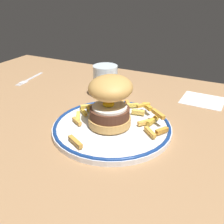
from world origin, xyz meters
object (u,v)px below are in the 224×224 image
(dinner_plate, at_px, (112,127))
(napkin, at_px, (203,100))
(water_glass, at_px, (105,84))
(fork, at_px, (29,79))
(burger, at_px, (110,100))

(dinner_plate, bearing_deg, napkin, 58.91)
(dinner_plate, distance_m, water_glass, 0.20)
(napkin, bearing_deg, fork, -171.82)
(burger, bearing_deg, dinner_plate, -20.60)
(water_glass, distance_m, napkin, 0.28)
(burger, xyz_separation_m, napkin, (0.16, 0.26, -0.07))
(water_glass, relative_size, napkin, 0.82)
(fork, height_order, napkin, same)
(burger, distance_m, fork, 0.45)
(napkin, bearing_deg, water_glass, -159.96)
(burger, height_order, fork, burger)
(water_glass, distance_m, fork, 0.31)
(dinner_plate, height_order, napkin, dinner_plate)
(water_glass, bearing_deg, dinner_plate, -57.77)
(dinner_plate, height_order, water_glass, water_glass)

